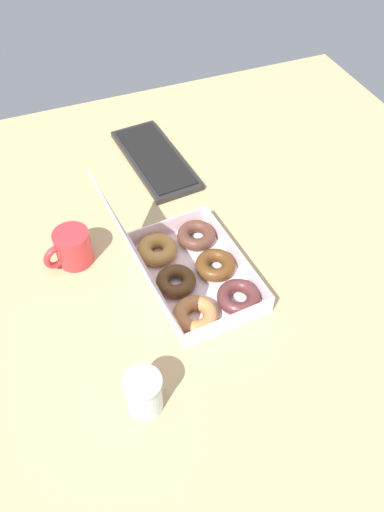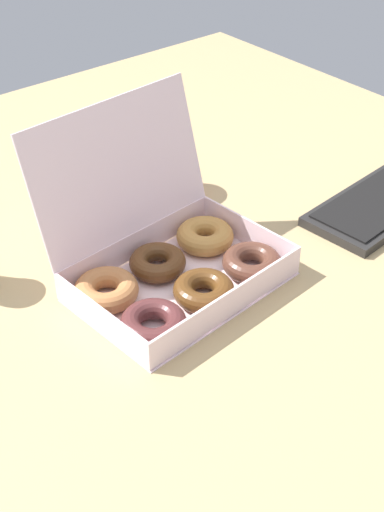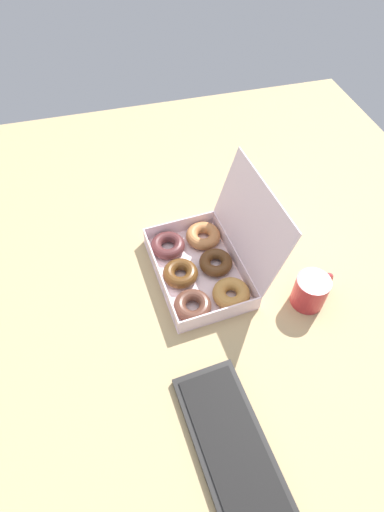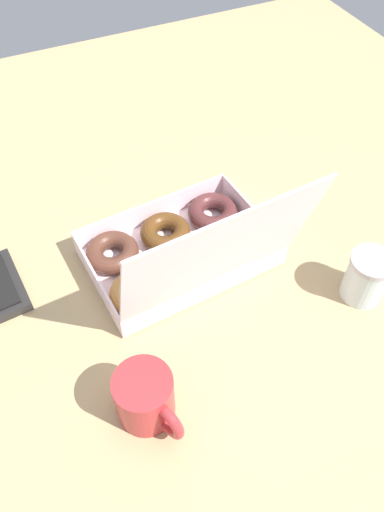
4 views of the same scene
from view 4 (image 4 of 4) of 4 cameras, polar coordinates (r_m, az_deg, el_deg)
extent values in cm
cube|color=tan|center=(97.87, -0.28, 0.01)|extent=(180.00, 180.00, 2.00)
cube|color=white|center=(96.19, -1.53, -0.09)|extent=(35.32, 25.31, 0.40)
cube|color=white|center=(100.28, 6.84, 4.49)|extent=(2.24, 22.62, 5.11)
cube|color=white|center=(90.57, -10.85, -2.93)|extent=(2.24, 22.62, 5.11)
cube|color=white|center=(101.00, -4.57, 5.15)|extent=(32.72, 3.06, 5.11)
cube|color=white|center=(88.07, 1.89, -3.80)|extent=(32.72, 3.06, 5.11)
cube|color=white|center=(75.79, 3.42, 0.43)|extent=(34.02, 9.31, 21.90)
torus|color=#512626|center=(101.67, 2.39, 5.03)|extent=(14.42, 14.42, 3.23)
torus|color=#553214|center=(97.85, -3.07, 2.71)|extent=(11.69, 11.69, 3.41)
torus|color=#522F22|center=(95.52, -9.08, 0.42)|extent=(13.29, 13.29, 3.32)
torus|color=#B57240|center=(95.48, 5.91, 0.88)|extent=(13.86, 13.86, 3.54)
torus|color=#553217|center=(91.71, 0.17, -1.54)|extent=(13.60, 13.60, 3.23)
torus|color=#BC833D|center=(88.93, -6.19, -4.31)|extent=(12.06, 12.06, 3.69)
cylinder|color=#B22C30|center=(76.37, -5.46, -15.70)|extent=(8.87, 8.87, 9.36)
torus|color=#B22C30|center=(74.81, -2.96, -18.12)|extent=(3.80, 6.98, 6.84)
cylinder|color=black|center=(73.66, -5.63, -14.74)|extent=(7.81, 7.81, 0.56)
cylinder|color=silver|center=(92.79, 19.24, -2.50)|extent=(7.35, 7.35, 8.65)
cylinder|color=#B2B2B7|center=(89.22, 20.02, -0.62)|extent=(7.72, 7.72, 1.00)
camera|label=1|loc=(1.01, 70.97, 38.83)|focal=35.00mm
camera|label=2|loc=(1.52, 11.16, 49.54)|focal=50.00mm
camera|label=3|loc=(0.89, -74.36, 34.89)|focal=28.00mm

